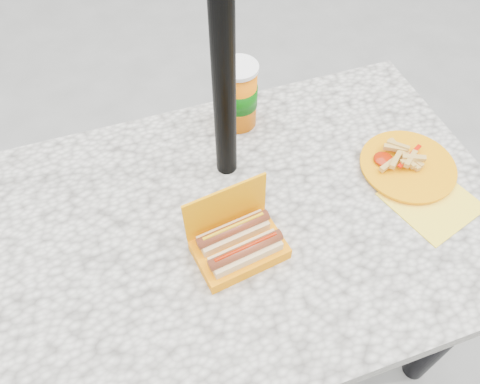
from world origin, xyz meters
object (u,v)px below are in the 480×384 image
object	(u,v)px
umbrella_pole	(223,47)
soda_cup	(239,96)
hotdog_box	(238,244)
fries_plate	(409,168)

from	to	relation	value
umbrella_pole	soda_cup	bearing A→B (deg)	60.27
hotdog_box	soda_cup	xyz separation A→B (m)	(0.13, 0.38, 0.06)
hotdog_box	soda_cup	distance (m)	0.41
hotdog_box	fries_plate	size ratio (longest dim) A/B	0.60
hotdog_box	soda_cup	bearing A→B (deg)	62.73
umbrella_pole	hotdog_box	bearing A→B (deg)	-102.24
umbrella_pole	fries_plate	bearing A→B (deg)	-20.94
fries_plate	hotdog_box	bearing A→B (deg)	-170.42
umbrella_pole	soda_cup	world-z (taller)	umbrella_pole
umbrella_pole	hotdog_box	xyz separation A→B (m)	(-0.05, -0.24, -0.32)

